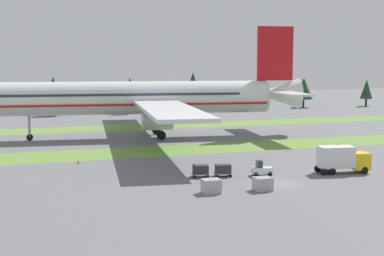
% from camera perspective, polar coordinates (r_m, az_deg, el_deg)
% --- Properties ---
extents(ground_plane, '(400.00, 400.00, 0.00)m').
position_cam_1_polar(ground_plane, '(66.68, 9.31, -5.77)').
color(ground_plane, slate).
extents(grass_strip_near, '(320.00, 10.88, 0.01)m').
position_cam_1_polar(grass_strip_near, '(92.13, 1.16, -2.18)').
color(grass_strip_near, olive).
rests_on(grass_strip_near, ground).
extents(grass_strip_far, '(320.00, 10.88, 0.01)m').
position_cam_1_polar(grass_strip_far, '(124.17, -4.04, 0.15)').
color(grass_strip_far, olive).
rests_on(grass_strip_far, ground).
extents(airliner, '(61.59, 76.05, 21.66)m').
position_cam_1_polar(airliner, '(105.56, -4.74, 3.19)').
color(airliner, silver).
rests_on(airliner, ground).
extents(baggage_tug, '(2.81, 1.80, 1.97)m').
position_cam_1_polar(baggage_tug, '(70.85, 7.29, -4.31)').
color(baggage_tug, silver).
rests_on(baggage_tug, ground).
extents(cargo_dolly_lead, '(2.46, 1.92, 1.55)m').
position_cam_1_polar(cargo_dolly_lead, '(69.80, 3.27, -4.35)').
color(cargo_dolly_lead, '#A3A3A8').
rests_on(cargo_dolly_lead, ground).
extents(cargo_dolly_second, '(2.46, 1.92, 1.55)m').
position_cam_1_polar(cargo_dolly_second, '(69.37, 0.90, -4.41)').
color(cargo_dolly_second, '#A3A3A8').
rests_on(cargo_dolly_second, ground).
extents(catering_truck, '(7.24, 3.41, 3.58)m').
position_cam_1_polar(catering_truck, '(74.30, 15.46, -3.09)').
color(catering_truck, yellow).
rests_on(catering_truck, ground).
extents(ground_crew_marshaller, '(0.36, 0.54, 1.74)m').
position_cam_1_polar(ground_crew_marshaller, '(75.76, 14.69, -3.65)').
color(ground_crew_marshaller, black).
rests_on(ground_crew_marshaller, ground).
extents(uld_container_0, '(2.02, 1.63, 1.59)m').
position_cam_1_polar(uld_container_0, '(60.95, 2.02, -6.11)').
color(uld_container_0, '#A3A3A8').
rests_on(uld_container_0, ground).
extents(uld_container_1, '(2.00, 1.60, 1.52)m').
position_cam_1_polar(uld_container_1, '(62.72, 7.42, -5.83)').
color(uld_container_1, '#A3A3A8').
rests_on(uld_container_1, ground).
extents(taxiway_marker_0, '(0.44, 0.44, 0.53)m').
position_cam_1_polar(taxiway_marker_0, '(98.55, 14.99, -1.66)').
color(taxiway_marker_0, orange).
rests_on(taxiway_marker_0, ground).
extents(taxiway_marker_1, '(0.44, 0.44, 0.64)m').
position_cam_1_polar(taxiway_marker_1, '(85.43, -7.74, -2.74)').
color(taxiway_marker_1, orange).
rests_on(taxiway_marker_1, ground).
extents(taxiway_marker_2, '(0.44, 0.44, 0.61)m').
position_cam_1_polar(taxiway_marker_2, '(80.33, -11.79, -3.44)').
color(taxiway_marker_2, orange).
rests_on(taxiway_marker_2, ground).
extents(distant_tree_line, '(204.10, 10.55, 12.24)m').
position_cam_1_polar(distant_tree_line, '(157.53, -6.03, 4.10)').
color(distant_tree_line, '#4C3823').
rests_on(distant_tree_line, ground).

